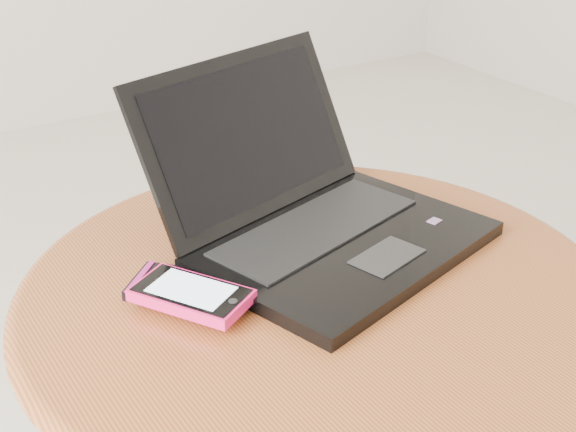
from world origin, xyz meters
TOP-DOWN VIEW (x-y plane):
  - table at (0.07, -0.02)m, footprint 0.65×0.65m
  - laptop at (0.12, 0.06)m, footprint 0.39×0.38m
  - phone_black at (-0.05, 0.04)m, footprint 0.13×0.14m
  - phone_pink at (-0.07, 0.01)m, footprint 0.11×0.13m

SIDE VIEW (x-z plane):
  - table at x=0.07m, z-range 0.15..0.66m
  - phone_black at x=-0.05m, z-range 0.52..0.53m
  - phone_pink at x=-0.07m, z-range 0.53..0.54m
  - laptop at x=0.12m, z-range 0.45..0.65m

